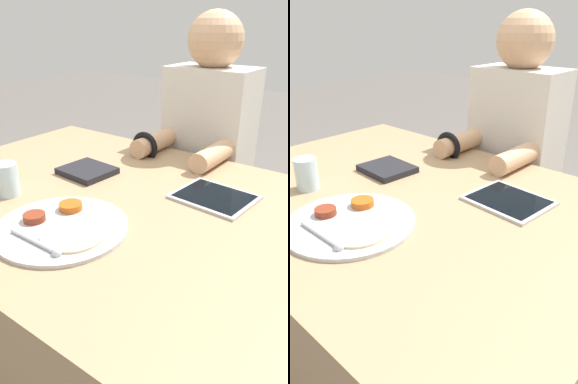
# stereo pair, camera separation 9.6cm
# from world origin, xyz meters

# --- Properties ---
(ground_plane) EXTENTS (12.00, 12.00, 0.00)m
(ground_plane) POSITION_xyz_m (0.00, 0.00, 0.00)
(ground_plane) COLOR #605B56
(dining_table) EXTENTS (1.29, 0.94, 0.71)m
(dining_table) POSITION_xyz_m (0.00, 0.00, 0.35)
(dining_table) COLOR #9E7F5B
(dining_table) RESTS_ON ground_plane
(thali_tray) EXTENTS (0.32, 0.32, 0.03)m
(thali_tray) POSITION_xyz_m (0.05, -0.21, 0.72)
(thali_tray) COLOR #B7BABF
(thali_tray) RESTS_ON dining_table
(red_notebook) EXTENTS (0.17, 0.15, 0.02)m
(red_notebook) POSITION_xyz_m (-0.16, 0.08, 0.72)
(red_notebook) COLOR silver
(red_notebook) RESTS_ON dining_table
(tablet_device) EXTENTS (0.23, 0.19, 0.01)m
(tablet_device) POSITION_xyz_m (0.26, 0.16, 0.71)
(tablet_device) COLOR #B7B7BC
(tablet_device) RESTS_ON dining_table
(person_diner) EXTENTS (0.34, 0.42, 1.20)m
(person_diner) POSITION_xyz_m (0.01, 0.59, 0.58)
(person_diner) COLOR black
(person_diner) RESTS_ON ground_plane
(drinking_glass) EXTENTS (0.07, 0.07, 0.09)m
(drinking_glass) POSITION_xyz_m (-0.23, -0.17, 0.76)
(drinking_glass) COLOR silver
(drinking_glass) RESTS_ON dining_table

